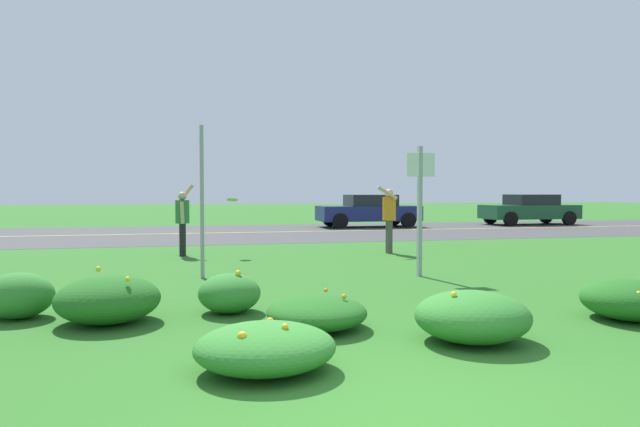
{
  "coord_description": "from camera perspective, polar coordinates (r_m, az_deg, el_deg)",
  "views": [
    {
      "loc": [
        -1.53,
        -3.76,
        1.6
      ],
      "look_at": [
        1.89,
        10.45,
        1.03
      ],
      "focal_mm": 32.01,
      "sensor_mm": 36.0,
      "label": 1
    }
  ],
  "objects": [
    {
      "name": "sign_post_near_path",
      "position": [
        10.71,
        -11.72,
        1.14
      ],
      "size": [
        0.07,
        0.1,
        2.81
      ],
      "color": "#93969B",
      "rests_on": "ground"
    },
    {
      "name": "daylily_clump_front_left",
      "position": [
        7.69,
        -9.04,
        -7.86
      ],
      "size": [
        0.82,
        0.88,
        0.57
      ],
      "color": "#337F2D",
      "rests_on": "ground"
    },
    {
      "name": "daylily_clump_mid_center",
      "position": [
        5.22,
        -5.5,
        -13.2
      ],
      "size": [
        1.27,
        1.13,
        0.46
      ],
      "color": "#337F2D",
      "rests_on": "ground"
    },
    {
      "name": "car_dark_green_leftmost",
      "position": [
        29.22,
        20.22,
        0.41
      ],
      "size": [
        4.5,
        2.0,
        1.45
      ],
      "color": "#194C2D",
      "rests_on": "ground"
    },
    {
      "name": "daylily_clump_front_center",
      "position": [
        7.48,
        -20.42,
        -8.04
      ],
      "size": [
        1.25,
        1.26,
        0.63
      ],
      "color": "#23661E",
      "rests_on": "ground"
    },
    {
      "name": "daylily_clump_near_camera",
      "position": [
        8.15,
        28.37,
        -7.57
      ],
      "size": [
        1.06,
        1.17,
        0.5
      ],
      "color": "#23661E",
      "rests_on": "ground"
    },
    {
      "name": "person_thrower_green_shirt",
      "position": [
        14.51,
        -13.58,
        -0.38
      ],
      "size": [
        0.47,
        0.51,
        1.79
      ],
      "color": "#287038",
      "rests_on": "ground"
    },
    {
      "name": "daylily_clump_mid_right",
      "position": [
        6.38,
        14.99,
        -9.91
      ],
      "size": [
        1.23,
        1.19,
        0.56
      ],
      "color": "#337F2D",
      "rests_on": "ground"
    },
    {
      "name": "person_catcher_orange_shirt",
      "position": [
        14.82,
        6.91,
        -0.11
      ],
      "size": [
        0.56,
        0.51,
        1.75
      ],
      "color": "orange",
      "rests_on": "ground"
    },
    {
      "name": "highway_strip",
      "position": [
        22.17,
        -9.54,
        -1.93
      ],
      "size": [
        120.0,
        9.87,
        0.01
      ],
      "primitive_type": "cube",
      "color": "#424244",
      "rests_on": "ground"
    },
    {
      "name": "highway_center_stripe",
      "position": [
        22.17,
        -9.54,
        -1.92
      ],
      "size": [
        120.0,
        0.16,
        0.0
      ],
      "primitive_type": "cube",
      "color": "yellow",
      "rests_on": "ground"
    },
    {
      "name": "sign_post_by_roadside",
      "position": [
        10.87,
        9.96,
        1.59
      ],
      "size": [
        0.56,
        0.1,
        2.45
      ],
      "color": "#93969B",
      "rests_on": "ground"
    },
    {
      "name": "car_navy_center_left",
      "position": [
        25.61,
        4.9,
        0.3
      ],
      "size": [
        4.5,
        2.0,
        1.45
      ],
      "color": "navy",
      "rests_on": "ground"
    },
    {
      "name": "daylily_clump_mid_left",
      "position": [
        8.18,
        -27.97,
        -7.27
      ],
      "size": [
        0.87,
        0.79,
        0.62
      ],
      "color": "#337F2D",
      "rests_on": "ground"
    },
    {
      "name": "ground_plane",
      "position": [
        13.1,
        -6.74,
        -4.81
      ],
      "size": [
        120.0,
        120.0,
        0.0
      ],
      "primitive_type": "plane",
      "color": "#2D6B23"
    },
    {
      "name": "frisbee_lime",
      "position": [
        14.24,
        -8.78,
        1.36
      ],
      "size": [
        0.27,
        0.27,
        0.1
      ],
      "color": "#8CD133"
    },
    {
      "name": "daylily_clump_front_right",
      "position": [
        6.75,
        -0.34,
        -9.85
      ],
      "size": [
        1.18,
        1.26,
        0.42
      ],
      "color": "#23661E",
      "rests_on": "ground"
    }
  ]
}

